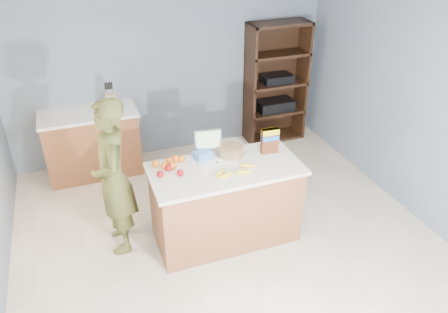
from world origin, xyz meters
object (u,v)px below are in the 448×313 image
object	(u,v)px
person	(113,178)
tv	(208,140)
shelving_unit	(275,85)
cereal_box	(270,139)
counter_peninsula	(226,206)

from	to	relation	value
person	tv	bearing A→B (deg)	93.68
shelving_unit	cereal_box	distance (m)	2.18
person	counter_peninsula	bearing A→B (deg)	76.55
person	tv	xyz separation A→B (m)	(1.02, 0.05, 0.21)
shelving_unit	person	size ratio (longest dim) A/B	1.07
counter_peninsula	tv	size ratio (longest dim) A/B	5.53
tv	shelving_unit	bearing A→B (deg)	46.56
shelving_unit	person	xyz separation A→B (m)	(-2.65, -1.77, -0.02)
counter_peninsula	shelving_unit	xyz separation A→B (m)	(1.55, 2.05, 0.45)
person	cereal_box	world-z (taller)	person
cereal_box	tv	bearing A→B (deg)	162.05
counter_peninsula	shelving_unit	world-z (taller)	shelving_unit
cereal_box	person	bearing A→B (deg)	174.73
shelving_unit	tv	world-z (taller)	shelving_unit
person	shelving_unit	bearing A→B (deg)	124.59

